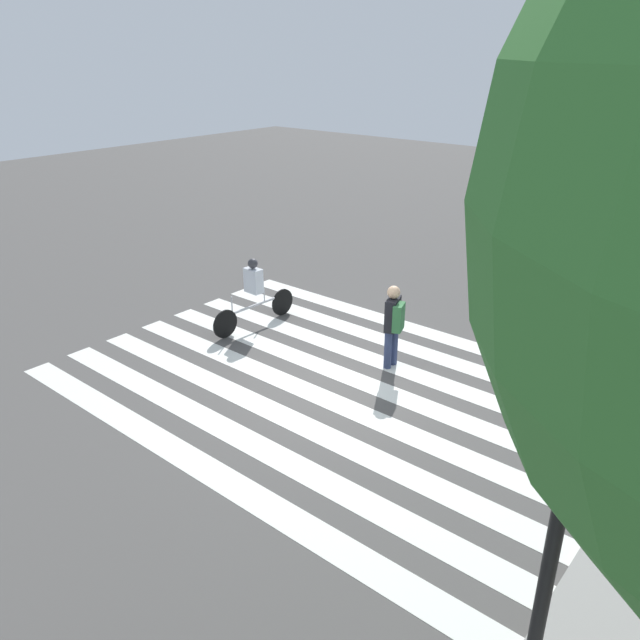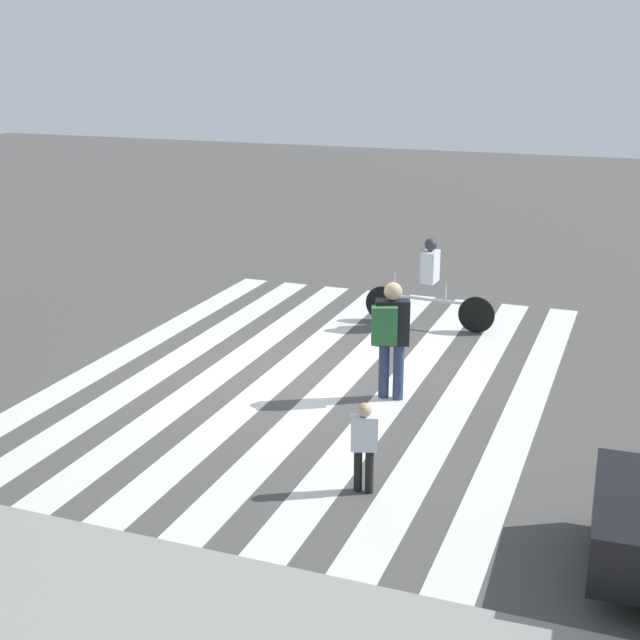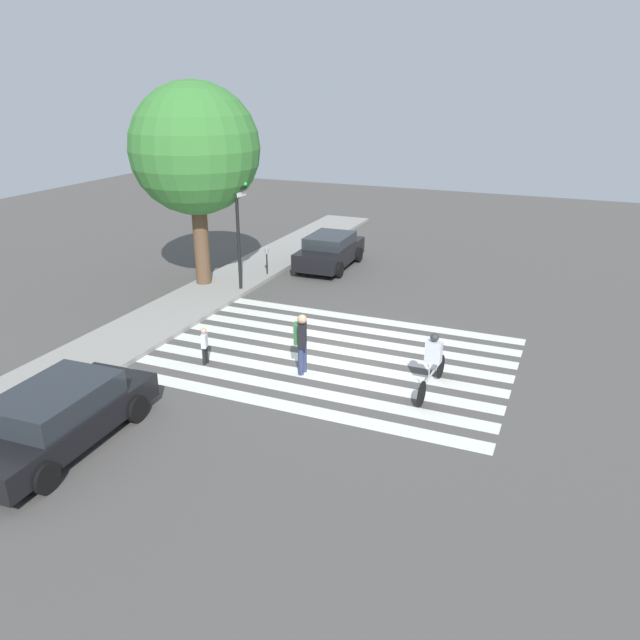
% 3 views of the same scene
% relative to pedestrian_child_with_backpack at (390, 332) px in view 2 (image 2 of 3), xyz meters
% --- Properties ---
extents(ground_plane, '(60.00, 60.00, 0.00)m').
position_rel_pedestrian_child_with_backpack_xyz_m(ground_plane, '(1.34, -0.39, -0.99)').
color(ground_plane, '#4C4947').
extents(sidewalk_curb, '(36.00, 2.50, 0.14)m').
position_rel_pedestrian_child_with_backpack_xyz_m(sidewalk_curb, '(1.34, 5.86, -0.92)').
color(sidewalk_curb, gray).
rests_on(sidewalk_curb, ground_plane).
extents(crosswalk_stripes, '(6.87, 10.00, 0.01)m').
position_rel_pedestrian_child_with_backpack_xyz_m(crosswalk_stripes, '(1.34, -0.39, -0.99)').
color(crosswalk_stripes, silver).
rests_on(crosswalk_stripes, ground_plane).
extents(pedestrian_child_with_backpack, '(0.51, 0.49, 1.69)m').
position_rel_pedestrian_child_with_backpack_xyz_m(pedestrian_child_with_backpack, '(0.00, 0.00, 0.00)').
color(pedestrian_child_with_backpack, navy).
rests_on(pedestrian_child_with_backpack, ground_plane).
extents(pedestrian_adult_yellow_jacket, '(0.32, 0.22, 1.07)m').
position_rel_pedestrian_child_with_backpack_xyz_m(pedestrian_adult_yellow_jacket, '(-0.51, 2.72, -0.39)').
color(pedestrian_adult_yellow_jacket, black).
rests_on(pedestrian_adult_yellow_jacket, ground_plane).
extents(cyclist_mid_street, '(2.35, 0.41, 1.59)m').
position_rel_pedestrian_child_with_backpack_xyz_m(cyclist_mid_street, '(0.31, -3.49, -0.13)').
color(cyclist_mid_street, black).
rests_on(cyclist_mid_street, ground_plane).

